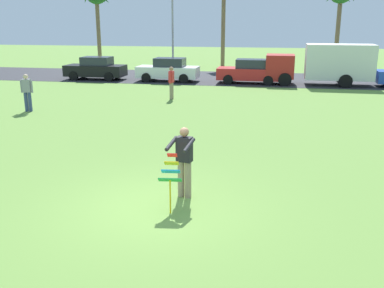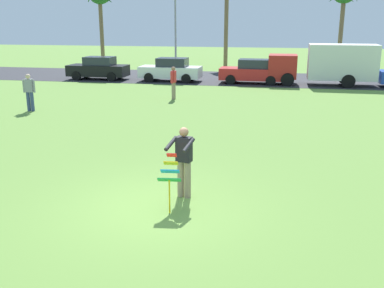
{
  "view_description": "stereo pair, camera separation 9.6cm",
  "coord_description": "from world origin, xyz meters",
  "px_view_note": "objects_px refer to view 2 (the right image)",
  "views": [
    {
      "loc": [
        2.49,
        -9.06,
        4.15
      ],
      "look_at": [
        0.52,
        1.7,
        1.05
      ],
      "focal_mm": 41.34,
      "sensor_mm": 36.0,
      "label": 1
    },
    {
      "loc": [
        2.59,
        -9.04,
        4.15
      ],
      "look_at": [
        0.52,
        1.7,
        1.05
      ],
      "focal_mm": 41.34,
      "sensor_mm": 36.0,
      "label": 2
    }
  ],
  "objects_px": {
    "person_kite_flyer": "(184,160)",
    "parked_car_white": "(171,70)",
    "parked_car_black": "(98,69)",
    "parked_car_red": "(252,72)",
    "parked_truck_red_cab": "(329,63)",
    "person_walker_far": "(29,91)",
    "person_walker_near": "(173,82)",
    "streetlight_pole": "(176,21)",
    "kite_held": "(170,174)"
  },
  "relations": [
    {
      "from": "streetlight_pole",
      "to": "kite_held",
      "type": "bearing_deg",
      "value": -77.41
    },
    {
      "from": "person_kite_flyer",
      "to": "parked_car_white",
      "type": "distance_m",
      "value": 20.7
    },
    {
      "from": "parked_car_black",
      "to": "parked_car_red",
      "type": "xyz_separation_m",
      "value": [
        10.84,
        -0.0,
        0.0
      ]
    },
    {
      "from": "parked_car_white",
      "to": "parked_truck_red_cab",
      "type": "xyz_separation_m",
      "value": [
        10.41,
        0.0,
        0.64
      ]
    },
    {
      "from": "parked_car_white",
      "to": "parked_car_red",
      "type": "height_order",
      "value": "same"
    },
    {
      "from": "kite_held",
      "to": "parked_car_white",
      "type": "xyz_separation_m",
      "value": [
        -5.01,
        20.86,
        -0.09
      ]
    },
    {
      "from": "parked_car_white",
      "to": "parked_truck_red_cab",
      "type": "bearing_deg",
      "value": 0.01
    },
    {
      "from": "kite_held",
      "to": "parked_car_white",
      "type": "relative_size",
      "value": 0.3
    },
    {
      "from": "parked_truck_red_cab",
      "to": "person_walker_far",
      "type": "xyz_separation_m",
      "value": [
        -14.44,
        -11.24,
        -0.48
      ]
    },
    {
      "from": "parked_car_white",
      "to": "person_walker_near",
      "type": "distance_m",
      "value": 7.07
    },
    {
      "from": "parked_truck_red_cab",
      "to": "kite_held",
      "type": "bearing_deg",
      "value": -104.52
    },
    {
      "from": "person_kite_flyer",
      "to": "streetlight_pole",
      "type": "xyz_separation_m",
      "value": [
        -6.41,
        27.26,
        3.05
      ]
    },
    {
      "from": "person_kite_flyer",
      "to": "parked_car_red",
      "type": "distance_m",
      "value": 20.06
    },
    {
      "from": "person_kite_flyer",
      "to": "kite_held",
      "type": "relative_size",
      "value": 1.37
    },
    {
      "from": "parked_car_red",
      "to": "streetlight_pole",
      "type": "distance_m",
      "value": 10.44
    },
    {
      "from": "parked_car_red",
      "to": "parked_car_white",
      "type": "bearing_deg",
      "value": -180.0
    },
    {
      "from": "kite_held",
      "to": "parked_car_black",
      "type": "bearing_deg",
      "value": 116.24
    },
    {
      "from": "person_kite_flyer",
      "to": "parked_car_white",
      "type": "relative_size",
      "value": 0.41
    },
    {
      "from": "parked_car_red",
      "to": "person_walker_near",
      "type": "distance_m",
      "value": 7.81
    },
    {
      "from": "person_walker_near",
      "to": "kite_held",
      "type": "bearing_deg",
      "value": -77.11
    },
    {
      "from": "parked_truck_red_cab",
      "to": "parked_car_red",
      "type": "bearing_deg",
      "value": -179.99
    },
    {
      "from": "parked_car_white",
      "to": "person_walker_near",
      "type": "xyz_separation_m",
      "value": [
        1.8,
        -6.84,
        0.16
      ]
    },
    {
      "from": "kite_held",
      "to": "parked_car_black",
      "type": "distance_m",
      "value": 23.26
    },
    {
      "from": "kite_held",
      "to": "streetlight_pole",
      "type": "distance_m",
      "value": 28.93
    },
    {
      "from": "parked_car_black",
      "to": "parked_car_white",
      "type": "xyz_separation_m",
      "value": [
        5.28,
        -0.0,
        0.0
      ]
    },
    {
      "from": "parked_car_red",
      "to": "person_walker_near",
      "type": "xyz_separation_m",
      "value": [
        -3.77,
        -6.84,
        0.16
      ]
    },
    {
      "from": "parked_car_red",
      "to": "parked_truck_red_cab",
      "type": "distance_m",
      "value": 4.88
    },
    {
      "from": "kite_held",
      "to": "parked_truck_red_cab",
      "type": "xyz_separation_m",
      "value": [
        5.4,
        20.86,
        0.54
      ]
    },
    {
      "from": "person_walker_far",
      "to": "kite_held",
      "type": "bearing_deg",
      "value": -46.8
    },
    {
      "from": "parked_truck_red_cab",
      "to": "person_walker_near",
      "type": "bearing_deg",
      "value": -141.54
    },
    {
      "from": "parked_car_white",
      "to": "person_kite_flyer",
      "type": "bearing_deg",
      "value": -75.62
    },
    {
      "from": "parked_car_red",
      "to": "parked_truck_red_cab",
      "type": "relative_size",
      "value": 0.63
    },
    {
      "from": "parked_truck_red_cab",
      "to": "streetlight_pole",
      "type": "distance_m",
      "value": 13.96
    },
    {
      "from": "parked_car_red",
      "to": "person_walker_far",
      "type": "xyz_separation_m",
      "value": [
        -9.59,
        -11.24,
        0.16
      ]
    },
    {
      "from": "person_kite_flyer",
      "to": "parked_car_black",
      "type": "distance_m",
      "value": 22.6
    },
    {
      "from": "person_walker_far",
      "to": "parked_car_black",
      "type": "bearing_deg",
      "value": 96.35
    },
    {
      "from": "person_kite_flyer",
      "to": "parked_car_red",
      "type": "xyz_separation_m",
      "value": [
        0.42,
        20.05,
        -0.18
      ]
    },
    {
      "from": "person_walker_far",
      "to": "parked_car_white",
      "type": "bearing_deg",
      "value": 70.3
    },
    {
      "from": "kite_held",
      "to": "person_walker_far",
      "type": "bearing_deg",
      "value": 133.2
    },
    {
      "from": "kite_held",
      "to": "streetlight_pole",
      "type": "xyz_separation_m",
      "value": [
        -6.27,
        28.07,
        3.13
      ]
    },
    {
      "from": "parked_truck_red_cab",
      "to": "streetlight_pole",
      "type": "relative_size",
      "value": 0.96
    },
    {
      "from": "person_walker_far",
      "to": "parked_car_red",
      "type": "bearing_deg",
      "value": 49.53
    },
    {
      "from": "person_kite_flyer",
      "to": "streetlight_pole",
      "type": "height_order",
      "value": "streetlight_pole"
    },
    {
      "from": "parked_truck_red_cab",
      "to": "person_walker_far",
      "type": "distance_m",
      "value": 18.3
    },
    {
      "from": "parked_car_white",
      "to": "person_walker_near",
      "type": "bearing_deg",
      "value": -75.28
    },
    {
      "from": "parked_car_white",
      "to": "streetlight_pole",
      "type": "relative_size",
      "value": 0.61
    },
    {
      "from": "parked_car_red",
      "to": "kite_held",
      "type": "bearing_deg",
      "value": -91.54
    },
    {
      "from": "parked_car_red",
      "to": "parked_truck_red_cab",
      "type": "bearing_deg",
      "value": 0.01
    },
    {
      "from": "parked_car_white",
      "to": "streetlight_pole",
      "type": "xyz_separation_m",
      "value": [
        -1.26,
        7.21,
        3.22
      ]
    },
    {
      "from": "parked_car_white",
      "to": "parked_car_red",
      "type": "bearing_deg",
      "value": 0.0
    }
  ]
}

